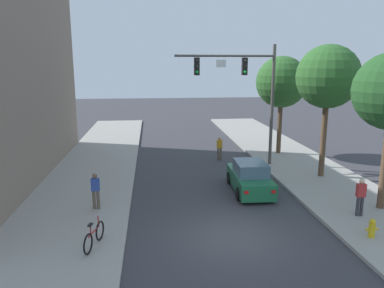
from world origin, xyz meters
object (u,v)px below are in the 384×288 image
Objects in this scene: pedestrian_sidewalk_left_walker at (96,189)px; fire_hydrant at (372,228)px; bicycle_leaning at (94,236)px; street_tree_second at (328,77)px; car_lead_green at (250,178)px; street_tree_third at (282,82)px; pedestrian_crossing_road at (219,147)px; traffic_signal_mast at (246,83)px; pedestrian_sidewalk_right_walker at (361,195)px.

pedestrian_sidewalk_left_walker is 11.31m from fire_hydrant.
street_tree_second reaches higher than bicycle_leaning.
street_tree_third is (4.16, 7.61, 4.49)m from car_lead_green.
car_lead_green is at bearing -159.08° from street_tree_second.
fire_hydrant is at bearing -20.58° from pedestrian_sidewalk_left_walker.
fire_hydrant is at bearing -74.48° from pedestrian_crossing_road.
bicycle_leaning is at bearing -130.41° from street_tree_third.
traffic_signal_mast is at bearing 38.59° from pedestrian_sidewalk_left_walker.
street_tree_third reaches higher than pedestrian_crossing_road.
pedestrian_sidewalk_left_walker is (-8.34, -6.65, -4.26)m from traffic_signal_mast.
car_lead_green is 5.45m from pedestrian_sidewalk_right_walker.
car_lead_green is 0.58× the size of street_tree_second.
street_tree_second is at bearing 78.17° from fire_hydrant.
street_tree_third is at bearing 61.36° from car_lead_green.
street_tree_second is (11.77, 7.38, 5.22)m from bicycle_leaning.
pedestrian_sidewalk_left_walker is at bearing 169.84° from pedestrian_sidewalk_right_walker.
pedestrian_sidewalk_right_walker is 10.92m from bicycle_leaning.
fire_hydrant is 14.39m from street_tree_third.
street_tree_third is at bearing 49.59° from bicycle_leaning.
traffic_signal_mast is 4.57× the size of pedestrian_sidewalk_right_walker.
bicycle_leaning is at bearing 177.97° from fire_hydrant.
pedestrian_sidewalk_right_walker is at bearing 8.44° from bicycle_leaning.
traffic_signal_mast is 6.62m from car_lead_green.
street_tree_second is at bearing -84.73° from street_tree_third.
fire_hydrant is 0.10× the size of street_tree_second.
pedestrian_sidewalk_left_walker reaches higher than pedestrian_crossing_road.
traffic_signal_mast is 1.09× the size of street_tree_third.
pedestrian_sidewalk_right_walker is at bearing -68.69° from pedestrian_crossing_road.
pedestrian_crossing_road is (7.11, 8.50, -0.15)m from pedestrian_sidewalk_left_walker.
traffic_signal_mast is 11.49m from pedestrian_sidewalk_left_walker.
street_tree_third is at bearing 39.42° from pedestrian_sidewalk_left_walker.
street_tree_third reaches higher than bicycle_leaning.
street_tree_third reaches higher than pedestrian_sidewalk_left_walker.
pedestrian_sidewalk_left_walker and pedestrian_sidewalk_right_walker have the same top height.
car_lead_green is 2.61× the size of pedestrian_crossing_road.
street_tree_second is at bearing -42.97° from pedestrian_crossing_road.
bicycle_leaning is (0.42, -3.61, -0.52)m from pedestrian_sidewalk_left_walker.
street_tree_third is (11.66, 9.58, 4.15)m from pedestrian_sidewalk_left_walker.
bicycle_leaning is 2.40× the size of fire_hydrant.
street_tree_second is at bearing 80.34° from pedestrian_sidewalk_right_walker.
street_tree_third reaches higher than pedestrian_sidewalk_right_walker.
traffic_signal_mast reaches higher than pedestrian_crossing_road.
pedestrian_sidewalk_right_walker is 0.95× the size of bicycle_leaning.
car_lead_green is 9.76m from street_tree_third.
pedestrian_crossing_road is (-1.23, 1.85, -4.41)m from traffic_signal_mast.
pedestrian_sidewalk_right_walker is at bearing 72.00° from fire_hydrant.
street_tree_second reaches higher than street_tree_third.
street_tree_third is at bearing 13.33° from pedestrian_crossing_road.
pedestrian_sidewalk_right_walker is 0.22× the size of street_tree_second.
car_lead_green is 7.76m from pedestrian_sidewalk_left_walker.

